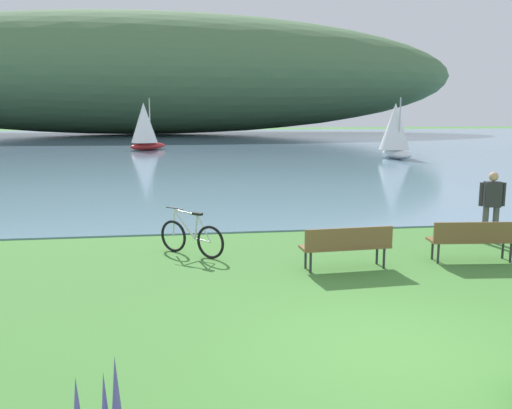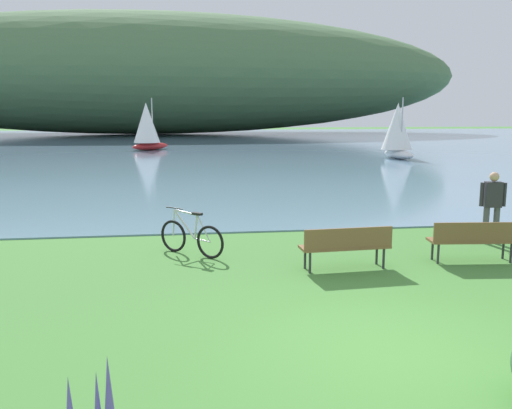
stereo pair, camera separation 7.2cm
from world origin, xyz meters
The scene contains 9 objects.
ground_plane centered at (0.00, 0.00, 0.00)m, with size 200.00×200.00×0.00m, color #478438.
bay_water centered at (0.00, 47.33, 0.02)m, with size 180.00×80.00×0.04m, color #6B8EA8.
distant_hillside centered at (-7.37, 70.91, 8.09)m, with size 87.30×28.00×16.11m, color #4C7047.
park_bench_near_camera centered at (3.31, 3.92, 0.52)m, with size 1.84×0.65×0.88m.
park_bench_further_along centered at (0.53, 3.75, 0.52)m, with size 1.83×0.59×0.88m.
bicycle_leaning_near_bench centered at (-2.49, 5.30, 0.40)m, with size 1.36×1.22×1.01m.
person_at_shoreline centered at (4.59, 5.43, 0.98)m, with size 0.60×0.29×1.71m.
sailboat_nearest_to_shore centered at (11.42, 28.16, 1.90)m, with size 2.24×3.46×3.96m.
sailboat_toward_hillside centered at (-5.37, 38.28, 1.98)m, with size 3.34×3.23×4.12m.
Camera 1 is at (-2.72, -6.39, 3.11)m, focal length 38.33 mm.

